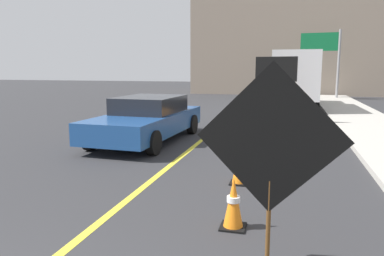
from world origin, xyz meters
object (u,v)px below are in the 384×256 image
object	(u,v)px
arrow_board_trailer	(274,114)
box_truck	(294,78)
roadwork_sign	(271,143)
traffic_cone_near_sign	(233,203)
traffic_cone_mid_lane	(239,165)
traffic_cone_curbside	(265,129)
pickup_car	(148,119)
traffic_cone_far_lane	(250,144)
highway_guide_sign	(328,52)

from	to	relation	value
arrow_board_trailer	box_truck	size ratio (longest dim) A/B	0.37
box_truck	roadwork_sign	bearing A→B (deg)	-91.09
traffic_cone_near_sign	traffic_cone_mid_lane	distance (m)	2.06
arrow_board_trailer	traffic_cone_curbside	xyz separation A→B (m)	(-0.16, -3.15, -0.12)
pickup_car	traffic_cone_curbside	bearing A→B (deg)	15.75
arrow_board_trailer	traffic_cone_curbside	bearing A→B (deg)	-92.90
roadwork_sign	traffic_cone_far_lane	bearing A→B (deg)	98.01
traffic_cone_far_lane	traffic_cone_curbside	distance (m)	2.37
traffic_cone_near_sign	highway_guide_sign	bearing A→B (deg)	82.28
traffic_cone_far_lane	roadwork_sign	bearing A→B (deg)	-81.99
traffic_cone_far_lane	traffic_cone_curbside	size ratio (longest dim) A/B	0.93
traffic_cone_mid_lane	traffic_cone_near_sign	bearing A→B (deg)	-84.70
box_truck	traffic_cone_mid_lane	xyz separation A→B (m)	(-1.06, -14.20, -1.34)
highway_guide_sign	traffic_cone_near_sign	size ratio (longest dim) A/B	6.64
traffic_cone_mid_lane	roadwork_sign	bearing A→B (deg)	-76.66
roadwork_sign	traffic_cone_mid_lane	size ratio (longest dim) A/B	3.04
arrow_board_trailer	box_truck	xyz separation A→B (m)	(0.72, 6.43, 1.24)
arrow_board_trailer	highway_guide_sign	xyz separation A→B (m)	(3.07, 13.92, 2.94)
box_truck	pickup_car	distance (m)	11.52
arrow_board_trailer	traffic_cone_curbside	distance (m)	3.16
traffic_cone_near_sign	box_truck	bearing A→B (deg)	86.95
pickup_car	traffic_cone_curbside	distance (m)	3.70
box_truck	traffic_cone_curbside	distance (m)	9.72
box_truck	traffic_cone_curbside	world-z (taller)	box_truck
pickup_car	traffic_cone_mid_lane	world-z (taller)	pickup_car
box_truck	traffic_cone_far_lane	distance (m)	12.07
traffic_cone_mid_lane	highway_guide_sign	bearing A→B (deg)	81.07
arrow_board_trailer	pickup_car	world-z (taller)	arrow_board_trailer
roadwork_sign	box_truck	xyz separation A→B (m)	(0.33, 17.27, 0.25)
box_truck	traffic_cone_near_sign	size ratio (longest dim) A/B	9.69
traffic_cone_mid_lane	traffic_cone_curbside	distance (m)	4.62
pickup_car	traffic_cone_mid_lane	bearing A→B (deg)	-47.05
roadwork_sign	highway_guide_sign	bearing A→B (deg)	83.81
pickup_car	traffic_cone_far_lane	bearing A→B (deg)	-22.09
box_truck	traffic_cone_mid_lane	world-z (taller)	box_truck
traffic_cone_mid_lane	traffic_cone_far_lane	xyz separation A→B (m)	(-0.02, 2.26, -0.05)
arrow_board_trailer	traffic_cone_near_sign	world-z (taller)	arrow_board_trailer
traffic_cone_far_lane	box_truck	bearing A→B (deg)	84.83
arrow_board_trailer	traffic_cone_mid_lane	bearing A→B (deg)	-92.51
pickup_car	traffic_cone_near_sign	world-z (taller)	pickup_car
roadwork_sign	pickup_car	size ratio (longest dim) A/B	0.45
pickup_car	highway_guide_sign	bearing A→B (deg)	69.45
traffic_cone_near_sign	traffic_cone_curbside	size ratio (longest dim) A/B	1.03
pickup_car	highway_guide_sign	xyz separation A→B (m)	(6.78, 18.08, 2.72)
traffic_cone_curbside	arrow_board_trailer	bearing A→B (deg)	87.10
pickup_car	roadwork_sign	bearing A→B (deg)	-58.51
traffic_cone_near_sign	traffic_cone_far_lane	size ratio (longest dim) A/B	1.11
roadwork_sign	traffic_cone_mid_lane	xyz separation A→B (m)	(-0.73, 3.07, -1.09)
highway_guide_sign	traffic_cone_curbside	size ratio (longest dim) A/B	6.84
traffic_cone_mid_lane	traffic_cone_far_lane	size ratio (longest dim) A/B	1.13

